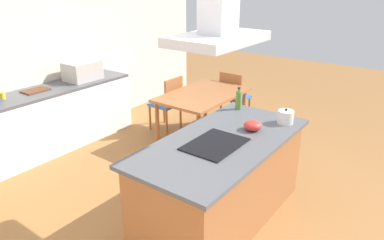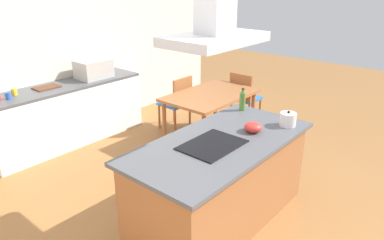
# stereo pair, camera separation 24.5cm
# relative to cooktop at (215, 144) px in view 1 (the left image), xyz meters

# --- Properties ---
(ground) EXTENTS (16.00, 16.00, 0.00)m
(ground) POSITION_rel_cooktop_xyz_m (0.14, 1.50, -0.91)
(ground) COLOR #936033
(wall_back) EXTENTS (7.20, 0.10, 2.70)m
(wall_back) POSITION_rel_cooktop_xyz_m (0.14, 3.25, 0.44)
(wall_back) COLOR beige
(wall_back) RESTS_ON ground
(kitchen_island) EXTENTS (2.02, 0.99, 0.90)m
(kitchen_island) POSITION_rel_cooktop_xyz_m (0.14, 0.00, -0.45)
(kitchen_island) COLOR #995B33
(kitchen_island) RESTS_ON ground
(cooktop) EXTENTS (0.60, 0.44, 0.01)m
(cooktop) POSITION_rel_cooktop_xyz_m (0.00, 0.00, 0.00)
(cooktop) COLOR black
(cooktop) RESTS_ON kitchen_island
(tea_kettle) EXTENTS (0.22, 0.17, 0.17)m
(tea_kettle) POSITION_rel_cooktop_xyz_m (0.90, -0.31, 0.07)
(tea_kettle) COLOR silver
(tea_kettle) RESTS_ON kitchen_island
(olive_oil_bottle) EXTENTS (0.07, 0.07, 0.27)m
(olive_oil_bottle) POSITION_rel_cooktop_xyz_m (0.99, 0.32, 0.11)
(olive_oil_bottle) COLOR #47722D
(olive_oil_bottle) RESTS_ON kitchen_island
(mixing_bowl) EXTENTS (0.19, 0.19, 0.10)m
(mixing_bowl) POSITION_rel_cooktop_xyz_m (0.52, -0.12, 0.04)
(mixing_bowl) COLOR red
(mixing_bowl) RESTS_ON kitchen_island
(back_counter) EXTENTS (2.36, 0.62, 0.90)m
(back_counter) POSITION_rel_cooktop_xyz_m (0.19, 2.88, -0.46)
(back_counter) COLOR white
(back_counter) RESTS_ON ground
(countertop_microwave) EXTENTS (0.50, 0.38, 0.28)m
(countertop_microwave) POSITION_rel_cooktop_xyz_m (0.73, 2.88, 0.13)
(countertop_microwave) COLOR #B2AFAA
(countertop_microwave) RESTS_ON back_counter
(coffee_mug_yellow) EXTENTS (0.08, 0.08, 0.09)m
(coffee_mug_yellow) POSITION_rel_cooktop_xyz_m (-0.50, 2.95, 0.04)
(coffee_mug_yellow) COLOR gold
(coffee_mug_yellow) RESTS_ON back_counter
(cutting_board) EXTENTS (0.34, 0.24, 0.02)m
(cutting_board) POSITION_rel_cooktop_xyz_m (-0.04, 2.93, 0.00)
(cutting_board) COLOR #59331E
(cutting_board) RESTS_ON back_counter
(dining_table) EXTENTS (1.40, 0.90, 0.75)m
(dining_table) POSITION_rel_cooktop_xyz_m (1.63, 1.28, -0.24)
(dining_table) COLOR #995B33
(dining_table) RESTS_ON ground
(chair_facing_back_wall) EXTENTS (0.42, 0.42, 0.89)m
(chair_facing_back_wall) POSITION_rel_cooktop_xyz_m (1.63, 1.94, -0.40)
(chair_facing_back_wall) COLOR #2D6BB7
(chair_facing_back_wall) RESTS_ON ground
(chair_at_right_end) EXTENTS (0.42, 0.42, 0.89)m
(chair_at_right_end) POSITION_rel_cooktop_xyz_m (2.55, 1.28, -0.40)
(chair_at_right_end) COLOR #2D6BB7
(chair_at_right_end) RESTS_ON ground
(range_hood) EXTENTS (0.90, 0.55, 0.78)m
(range_hood) POSITION_rel_cooktop_xyz_m (0.00, 0.00, 1.20)
(range_hood) COLOR #ADADB2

